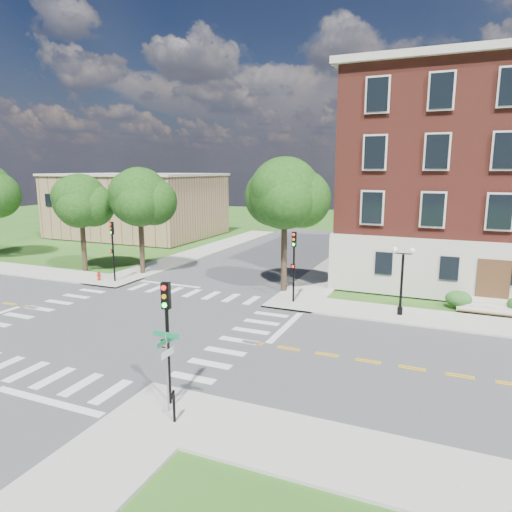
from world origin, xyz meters
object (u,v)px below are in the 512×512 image
at_px(traffic_signal_ne, 294,257).
at_px(fire_hydrant, 99,276).
at_px(traffic_signal_nw, 113,244).
at_px(traffic_signal_se, 167,328).
at_px(twin_lamp_west, 402,277).
at_px(push_button_post, 174,404).
at_px(street_sign_pole, 167,356).

height_order(traffic_signal_ne, fire_hydrant, traffic_signal_ne).
bearing_deg(traffic_signal_nw, traffic_signal_se, -44.48).
bearing_deg(fire_hydrant, twin_lamp_west, 0.79).
distance_m(traffic_signal_ne, traffic_signal_nw, 15.06).
distance_m(traffic_signal_se, traffic_signal_nw, 21.07).
xyz_separation_m(twin_lamp_west, push_button_post, (-6.12, -15.91, -1.73)).
bearing_deg(traffic_signal_nw, street_sign_pole, -44.88).
bearing_deg(traffic_signal_nw, traffic_signal_ne, 0.59).
bearing_deg(push_button_post, traffic_signal_nw, 135.18).
xyz_separation_m(traffic_signal_se, traffic_signal_nw, (-15.04, 14.77, 0.00)).
bearing_deg(street_sign_pole, traffic_signal_se, 120.30).
height_order(traffic_signal_se, fire_hydrant, traffic_signal_se).
xyz_separation_m(traffic_signal_se, traffic_signal_ne, (0.02, 14.92, 0.00)).
bearing_deg(street_sign_pole, twin_lamp_west, 66.39).
distance_m(twin_lamp_west, fire_hydrant, 23.52).
height_order(traffic_signal_se, traffic_signal_nw, same).
bearing_deg(traffic_signal_ne, fire_hydrant, -178.66).
xyz_separation_m(traffic_signal_nw, fire_hydrant, (-1.39, -0.23, -2.72)).
bearing_deg(traffic_signal_ne, traffic_signal_nw, -179.41).
distance_m(traffic_signal_se, push_button_post, 2.75).
xyz_separation_m(push_button_post, fire_hydrant, (-17.31, 15.58, -0.33)).
bearing_deg(twin_lamp_west, traffic_signal_ne, 179.48).
xyz_separation_m(traffic_signal_nw, push_button_post, (15.92, -15.82, -2.39)).
bearing_deg(twin_lamp_west, traffic_signal_nw, -179.77).
height_order(traffic_signal_ne, twin_lamp_west, traffic_signal_ne).
relative_size(traffic_signal_nw, twin_lamp_west, 1.13).
bearing_deg(twin_lamp_west, traffic_signal_se, -115.22).
height_order(traffic_signal_se, push_button_post, traffic_signal_se).
height_order(traffic_signal_se, street_sign_pole, traffic_signal_se).
relative_size(twin_lamp_west, street_sign_pole, 1.36).
bearing_deg(twin_lamp_west, fire_hydrant, -179.21).
xyz_separation_m(street_sign_pole, push_button_post, (0.59, -0.55, -1.51)).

